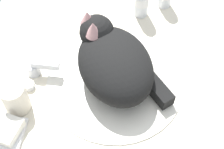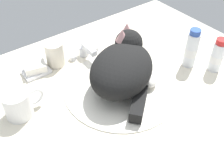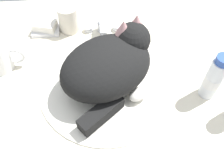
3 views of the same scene
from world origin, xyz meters
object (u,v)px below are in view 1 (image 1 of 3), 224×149
object	(u,v)px
faucet	(37,68)
rinse_cup	(15,98)
cat	(114,61)
soap_bar	(9,131)

from	to	relation	value
faucet	rinse_cup	world-z (taller)	rinse_cup
cat	faucet	bearing A→B (deg)	92.86
cat	soap_bar	distance (cm)	30.92
rinse_cup	soap_bar	size ratio (longest dim) A/B	1.24
faucet	soap_bar	size ratio (longest dim) A/B	1.73
faucet	cat	size ratio (longest dim) A/B	0.40
faucet	cat	world-z (taller)	cat
cat	soap_bar	size ratio (longest dim) A/B	4.27
faucet	rinse_cup	xyz separation A→B (cm)	(-11.00, 2.27, 2.03)
cat	rinse_cup	world-z (taller)	cat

